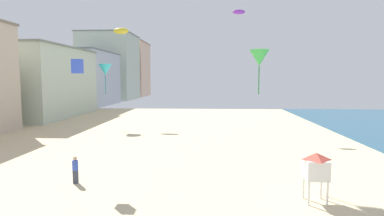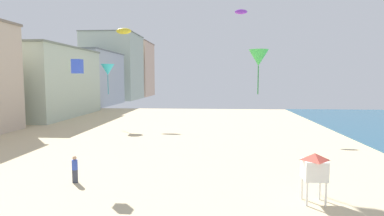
{
  "view_description": "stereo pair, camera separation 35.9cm",
  "coord_description": "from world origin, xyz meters",
  "px_view_note": "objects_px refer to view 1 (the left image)",
  "views": [
    {
      "loc": [
        4.74,
        -4.4,
        6.25
      ],
      "look_at": [
        3.37,
        18.36,
        4.1
      ],
      "focal_mm": 29.27,
      "sensor_mm": 36.0,
      "label": 1
    },
    {
      "loc": [
        5.1,
        -4.38,
        6.25
      ],
      "look_at": [
        3.37,
        18.36,
        4.1
      ],
      "focal_mm": 29.27,
      "sensor_mm": 36.0,
      "label": 2
    }
  ],
  "objects_px": {
    "kite_blue_box": "(77,66)",
    "kite_cyan_delta": "(105,70)",
    "lifeguard_stand": "(316,167)",
    "kite_flyer": "(75,168)",
    "kite_yellow_parafoil": "(121,31)",
    "kite_purple_parafoil": "(239,12)",
    "kite_green_delta": "(259,58)"
  },
  "relations": [
    {
      "from": "kite_green_delta",
      "to": "kite_flyer",
      "type": "bearing_deg",
      "value": -171.7
    },
    {
      "from": "kite_purple_parafoil",
      "to": "kite_yellow_parafoil",
      "type": "xyz_separation_m",
      "value": [
        -16.02,
        5.52,
        -1.27
      ]
    },
    {
      "from": "kite_flyer",
      "to": "kite_yellow_parafoil",
      "type": "height_order",
      "value": "kite_yellow_parafoil"
    },
    {
      "from": "kite_green_delta",
      "to": "kite_blue_box",
      "type": "height_order",
      "value": "kite_green_delta"
    },
    {
      "from": "kite_green_delta",
      "to": "kite_blue_box",
      "type": "relative_size",
      "value": 3.0
    },
    {
      "from": "lifeguard_stand",
      "to": "kite_purple_parafoil",
      "type": "bearing_deg",
      "value": 88.15
    },
    {
      "from": "lifeguard_stand",
      "to": "kite_blue_box",
      "type": "relative_size",
      "value": 2.83
    },
    {
      "from": "kite_flyer",
      "to": "kite_cyan_delta",
      "type": "bearing_deg",
      "value": -84.18
    },
    {
      "from": "kite_blue_box",
      "to": "kite_flyer",
      "type": "bearing_deg",
      "value": -76.6
    },
    {
      "from": "kite_yellow_parafoil",
      "to": "kite_cyan_delta",
      "type": "distance_m",
      "value": 7.25
    },
    {
      "from": "lifeguard_stand",
      "to": "kite_blue_box",
      "type": "height_order",
      "value": "kite_blue_box"
    },
    {
      "from": "kite_yellow_parafoil",
      "to": "kite_blue_box",
      "type": "relative_size",
      "value": 2.43
    },
    {
      "from": "kite_purple_parafoil",
      "to": "lifeguard_stand",
      "type": "bearing_deg",
      "value": -84.99
    },
    {
      "from": "kite_purple_parafoil",
      "to": "kite_green_delta",
      "type": "bearing_deg",
      "value": -91.11
    },
    {
      "from": "kite_flyer",
      "to": "kite_green_delta",
      "type": "distance_m",
      "value": 12.91
    },
    {
      "from": "kite_yellow_parafoil",
      "to": "kite_cyan_delta",
      "type": "bearing_deg",
      "value": -100.56
    },
    {
      "from": "kite_yellow_parafoil",
      "to": "kite_blue_box",
      "type": "xyz_separation_m",
      "value": [
        4.25,
        -24.71,
        -5.92
      ]
    },
    {
      "from": "kite_blue_box",
      "to": "kite_cyan_delta",
      "type": "xyz_separation_m",
      "value": [
        -5.1,
        20.13,
        0.37
      ]
    },
    {
      "from": "kite_flyer",
      "to": "kite_cyan_delta",
      "type": "relative_size",
      "value": 0.42
    },
    {
      "from": "kite_yellow_parafoil",
      "to": "lifeguard_stand",
      "type": "bearing_deg",
      "value": -57.66
    },
    {
      "from": "kite_cyan_delta",
      "to": "kite_green_delta",
      "type": "bearing_deg",
      "value": -50.84
    },
    {
      "from": "lifeguard_stand",
      "to": "kite_green_delta",
      "type": "relative_size",
      "value": 0.94
    },
    {
      "from": "kite_yellow_parafoil",
      "to": "kite_cyan_delta",
      "type": "xyz_separation_m",
      "value": [
        -0.85,
        -4.58,
        -5.55
      ]
    },
    {
      "from": "kite_green_delta",
      "to": "kite_cyan_delta",
      "type": "xyz_separation_m",
      "value": [
        -16.5,
        20.25,
        -0.1
      ]
    },
    {
      "from": "kite_blue_box",
      "to": "kite_purple_parafoil",
      "type": "bearing_deg",
      "value": 58.48
    },
    {
      "from": "kite_flyer",
      "to": "kite_purple_parafoil",
      "type": "xyz_separation_m",
      "value": [
        11.36,
        20.92,
        13.31
      ]
    },
    {
      "from": "lifeguard_stand",
      "to": "kite_yellow_parafoil",
      "type": "height_order",
      "value": "kite_yellow_parafoil"
    },
    {
      "from": "kite_purple_parafoil",
      "to": "kite_green_delta",
      "type": "relative_size",
      "value": 0.55
    },
    {
      "from": "lifeguard_stand",
      "to": "kite_blue_box",
      "type": "xyz_separation_m",
      "value": [
        -13.78,
        3.77,
        5.19
      ]
    },
    {
      "from": "lifeguard_stand",
      "to": "kite_cyan_delta",
      "type": "height_order",
      "value": "kite_cyan_delta"
    },
    {
      "from": "kite_blue_box",
      "to": "kite_cyan_delta",
      "type": "bearing_deg",
      "value": 104.21
    },
    {
      "from": "kite_purple_parafoil",
      "to": "kite_cyan_delta",
      "type": "distance_m",
      "value": 18.22
    }
  ]
}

